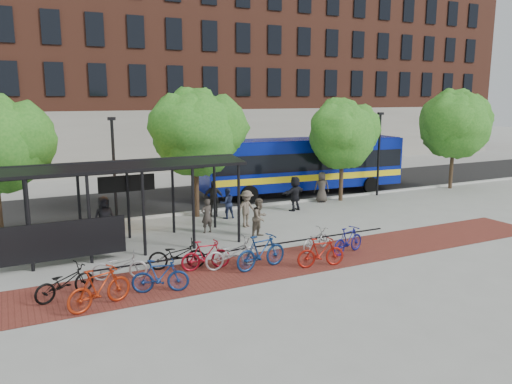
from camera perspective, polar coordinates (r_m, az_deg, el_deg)
name	(u,v)px	position (r m, az deg, el deg)	size (l,w,h in m)	color
ground	(279,224)	(24.14, 2.70, -3.70)	(160.00, 160.00, 0.00)	#9E9E99
asphalt_street	(217,195)	(31.19, -4.50, -0.38)	(160.00, 8.00, 0.01)	black
curb	(244,207)	(27.59, -1.36, -1.72)	(160.00, 0.25, 0.12)	#B7B7B2
brick_strip	(298,260)	(19.04, 4.81, -7.74)	(24.00, 3.00, 0.01)	maroon
bike_rack_rail	(256,258)	(19.18, 0.05, -7.57)	(12.00, 0.05, 0.95)	black
building_brick	(240,56)	(51.25, -1.81, 15.25)	(55.00, 14.00, 20.00)	brown
bus_shelter	(105,176)	(20.40, -16.90, 1.75)	(10.60, 3.07, 3.60)	black
tree_b	(197,129)	(25.27, -6.79, 7.14)	(5.15, 4.20, 6.47)	#382619
tree_c	(343,132)	(29.57, 9.96, 6.79)	(4.66, 3.80, 5.92)	#382619
tree_d	(455,121)	(35.65, 21.82, 7.52)	(5.39, 4.40, 6.55)	#382619
lamp_post_left	(114,168)	(24.60, -15.91, 2.69)	(0.35, 0.20, 5.12)	black
lamp_post_right	(379,151)	(31.69, 13.87, 4.53)	(0.35, 0.20, 5.12)	black
bus	(303,162)	(31.45, 5.38, 3.39)	(13.13, 3.92, 3.49)	navy
bike_0	(65,282)	(16.48, -21.04, -9.60)	(0.67, 1.92, 1.01)	black
bike_1	(100,288)	(15.39, -17.45, -10.40)	(0.58, 2.04, 1.22)	#A1280E
bike_2	(120,266)	(17.53, -15.33, -8.13)	(0.63, 1.81, 0.95)	#A4A4A6
bike_3	(160,276)	(16.10, -10.88, -9.41)	(0.51, 1.79, 1.08)	navy
bike_4	(177,255)	(18.09, -9.02, -7.09)	(0.70, 2.01, 1.06)	black
bike_5	(206,255)	(17.88, -5.76, -7.18)	(0.51, 1.80, 1.08)	maroon
bike_6	(232,253)	(18.00, -2.73, -6.98)	(0.73, 2.10, 1.10)	#A5A5A8
bike_7	(261,252)	(17.86, 0.59, -6.85)	(0.59, 2.10, 1.26)	navy
bike_9	(321,252)	(18.23, 7.42, -6.86)	(0.51, 1.81, 1.09)	maroon
bike_10	(315,240)	(20.16, 6.81, -5.41)	(0.58, 1.67, 0.88)	#9A9A9C
bike_11	(348,240)	(19.92, 10.48, -5.44)	(0.50, 1.78, 1.07)	navy
pedestrian_0	(104,217)	(22.55, -16.96, -2.78)	(0.91, 0.59, 1.86)	black
pedestrian_1	(207,216)	(22.58, -5.64, -2.72)	(0.57, 0.38, 1.57)	#39332E
pedestrian_2	(227,203)	(25.16, -3.34, -1.29)	(0.76, 0.59, 1.56)	#1D2645
pedestrian_3	(247,209)	(23.45, -1.07, -1.93)	(1.13, 0.65, 1.75)	brown
pedestrian_4	(213,199)	(25.65, -4.90, -0.75)	(1.08, 0.45, 1.84)	black
pedestrian_5	(295,194)	(26.92, 4.47, -0.18)	(1.72, 0.55, 1.86)	black
pedestrian_6	(322,187)	(29.25, 7.53, 0.56)	(0.87, 0.56, 1.77)	#3D3631
pedestrian_8	(260,218)	(21.81, 0.42, -2.94)	(0.84, 0.65, 1.72)	brown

